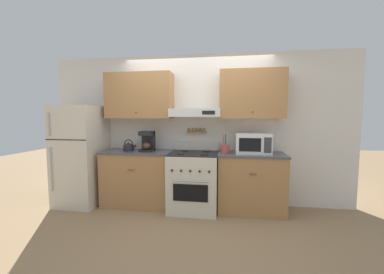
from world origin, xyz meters
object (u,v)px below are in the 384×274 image
at_px(stove_range, 194,181).
at_px(utensil_crock, 225,148).
at_px(coffee_maker, 148,141).
at_px(refrigerator, 81,155).
at_px(tea_kettle, 129,147).
at_px(microwave, 253,144).

relative_size(stove_range, utensil_crock, 3.62).
distance_m(coffee_maker, utensil_crock, 1.29).
distance_m(refrigerator, tea_kettle, 0.86).
distance_m(tea_kettle, microwave, 2.04).
bearing_deg(microwave, tea_kettle, -179.50).
height_order(refrigerator, tea_kettle, refrigerator).
bearing_deg(refrigerator, tea_kettle, 3.94).
bearing_deg(tea_kettle, coffee_maker, 5.54).
xyz_separation_m(stove_range, refrigerator, (-1.96, -0.02, 0.37)).
bearing_deg(tea_kettle, microwave, 0.50).
bearing_deg(stove_range, tea_kettle, 178.04).
relative_size(stove_range, microwave, 2.02).
distance_m(stove_range, utensil_crock, 0.73).
bearing_deg(refrigerator, coffee_maker, 4.38).
bearing_deg(stove_range, refrigerator, -179.41).
distance_m(stove_range, coffee_maker, 1.01).
bearing_deg(coffee_maker, refrigerator, -175.62).
xyz_separation_m(tea_kettle, microwave, (2.04, 0.02, 0.09)).
height_order(tea_kettle, coffee_maker, coffee_maker).
height_order(stove_range, utensil_crock, utensil_crock).
relative_size(tea_kettle, coffee_maker, 0.67).
bearing_deg(utensil_crock, coffee_maker, 178.62).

